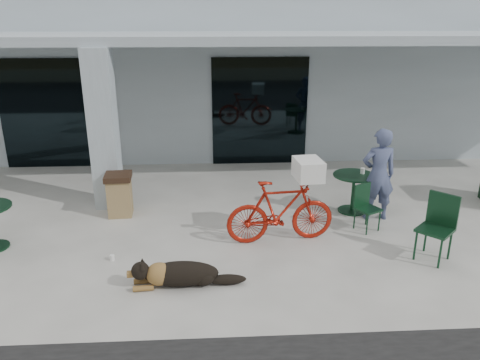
{
  "coord_description": "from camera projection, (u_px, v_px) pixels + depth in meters",
  "views": [
    {
      "loc": [
        0.63,
        -6.67,
        3.7
      ],
      "look_at": [
        1.07,
        0.87,
        1.0
      ],
      "focal_mm": 35.0,
      "sensor_mm": 36.0,
      "label": 1
    }
  ],
  "objects": [
    {
      "name": "cup_near_dog",
      "position": [
        112.0,
        258.0,
        7.41
      ],
      "size": [
        0.09,
        0.09,
        0.09
      ],
      "primitive_type": "cylinder",
      "rotation": [
        0.0,
        0.0,
        0.21
      ],
      "color": "white",
      "rests_on": "ground"
    },
    {
      "name": "bicycle",
      "position": [
        280.0,
        211.0,
        7.88
      ],
      "size": [
        1.89,
        0.72,
        1.11
      ],
      "primitive_type": "imported",
      "rotation": [
        0.0,
        0.0,
        1.68
      ],
      "color": "#9F1A0C",
      "rests_on": "ground"
    },
    {
      "name": "cup_on_table",
      "position": [
        363.0,
        171.0,
        9.05
      ],
      "size": [
        0.1,
        0.1,
        0.11
      ],
      "primitive_type": "cylinder",
      "rotation": [
        0.0,
        0.0,
        -0.28
      ],
      "color": "white",
      "rests_on": "cafe_table_far"
    },
    {
      "name": "person",
      "position": [
        378.0,
        175.0,
        8.66
      ],
      "size": [
        0.66,
        0.44,
        1.76
      ],
      "primitive_type": "imported",
      "rotation": [
        0.0,
        0.0,
        3.18
      ],
      "color": "#465076",
      "rests_on": "ground"
    },
    {
      "name": "overhang",
      "position": [
        182.0,
        38.0,
        9.79
      ],
      "size": [
        22.0,
        2.8,
        0.18
      ],
      "primitive_type": "cube",
      "color": "#A8B5BE",
      "rests_on": "column"
    },
    {
      "name": "laundry_basket",
      "position": [
        308.0,
        169.0,
        7.7
      ],
      "size": [
        0.48,
        0.61,
        0.34
      ],
      "primitive_type": "cube",
      "rotation": [
        0.0,
        0.0,
        1.68
      ],
      "color": "white",
      "rests_on": "bicycle"
    },
    {
      "name": "dog",
      "position": [
        181.0,
        272.0,
        6.69
      ],
      "size": [
        1.27,
        0.52,
        0.41
      ],
      "primitive_type": null,
      "rotation": [
        0.0,
        0.0,
        0.09
      ],
      "color": "black",
      "rests_on": "ground"
    },
    {
      "name": "ground",
      "position": [
        177.0,
        258.0,
        7.49
      ],
      "size": [
        80.0,
        80.0,
        0.0
      ],
      "primitive_type": "plane",
      "color": "beige",
      "rests_on": "ground"
    },
    {
      "name": "building",
      "position": [
        192.0,
        62.0,
        14.72
      ],
      "size": [
        22.0,
        7.0,
        4.5
      ],
      "primitive_type": "cube",
      "color": "#A8B5BE",
      "rests_on": "ground"
    },
    {
      "name": "column",
      "position": [
        104.0,
        131.0,
        9.04
      ],
      "size": [
        0.5,
        0.5,
        3.12
      ],
      "primitive_type": "cube",
      "color": "#A8B5BE",
      "rests_on": "ground"
    },
    {
      "name": "cafe_chair_far_a",
      "position": [
        368.0,
        208.0,
        8.34
      ],
      "size": [
        0.53,
        0.55,
        0.84
      ],
      "primitive_type": null,
      "rotation": [
        0.0,
        0.0,
        0.5
      ],
      "color": "#133720",
      "rests_on": "ground"
    },
    {
      "name": "storefront_glass_right",
      "position": [
        260.0,
        112.0,
        11.81
      ],
      "size": [
        2.4,
        0.06,
        2.7
      ],
      "primitive_type": "cube",
      "color": "black",
      "rests_on": "ground"
    },
    {
      "name": "cafe_table_far",
      "position": [
        353.0,
        193.0,
        9.14
      ],
      "size": [
        1.01,
        1.01,
        0.77
      ],
      "primitive_type": null,
      "rotation": [
        0.0,
        0.0,
        -0.28
      ],
      "color": "#133720",
      "rests_on": "ground"
    },
    {
      "name": "cafe_chair_far_b",
      "position": [
        435.0,
        229.0,
        7.28
      ],
      "size": [
        0.71,
        0.71,
        1.07
      ],
      "primitive_type": null,
      "rotation": [
        0.0,
        0.0,
        -0.82
      ],
      "color": "#133720",
      "rests_on": "ground"
    },
    {
      "name": "storefront_glass_left",
      "position": [
        58.0,
        114.0,
        11.54
      ],
      "size": [
        2.8,
        0.06,
        2.7
      ],
      "primitive_type": "cube",
      "color": "black",
      "rests_on": "ground"
    },
    {
      "name": "trash_receptacle",
      "position": [
        120.0,
        195.0,
        8.97
      ],
      "size": [
        0.52,
        0.52,
        0.83
      ],
      "primitive_type": null,
      "rotation": [
        0.0,
        0.0,
        0.07
      ],
      "color": "olive",
      "rests_on": "ground"
    }
  ]
}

